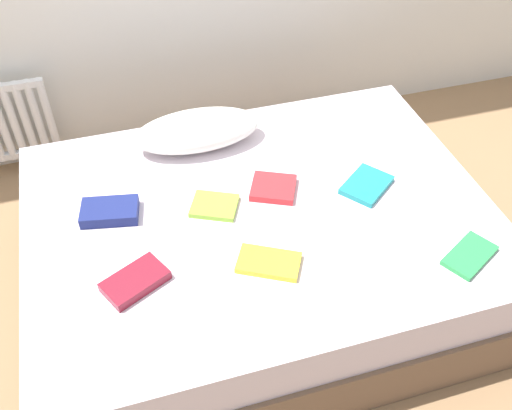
% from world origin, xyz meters
% --- Properties ---
extents(ground_plane, '(8.00, 8.00, 0.00)m').
position_xyz_m(ground_plane, '(0.00, 0.00, 0.00)').
color(ground_plane, '#93704C').
extents(bed, '(2.00, 1.50, 0.50)m').
position_xyz_m(bed, '(0.00, 0.00, 0.25)').
color(bed, brown).
rests_on(bed, ground).
extents(radiator, '(0.48, 0.04, 0.48)m').
position_xyz_m(radiator, '(-1.08, 1.20, 0.35)').
color(radiator, white).
rests_on(radiator, ground).
extents(pillow, '(0.60, 0.28, 0.16)m').
position_xyz_m(pillow, '(-0.15, 0.52, 0.58)').
color(pillow, white).
rests_on(pillow, bed).
extents(textbook_yellow, '(0.28, 0.24, 0.03)m').
position_xyz_m(textbook_yellow, '(-0.05, -0.31, 0.51)').
color(textbook_yellow, yellow).
rests_on(textbook_yellow, bed).
extents(textbook_maroon, '(0.27, 0.23, 0.04)m').
position_xyz_m(textbook_maroon, '(-0.56, -0.25, 0.52)').
color(textbook_maroon, maroon).
rests_on(textbook_maroon, bed).
extents(textbook_teal, '(0.28, 0.26, 0.03)m').
position_xyz_m(textbook_teal, '(0.50, -0.00, 0.51)').
color(textbook_teal, teal).
rests_on(textbook_teal, bed).
extents(textbook_navy, '(0.26, 0.19, 0.05)m').
position_xyz_m(textbook_navy, '(-0.61, 0.14, 0.53)').
color(textbook_navy, navy).
rests_on(textbook_navy, bed).
extents(textbook_red, '(0.25, 0.24, 0.03)m').
position_xyz_m(textbook_red, '(0.09, 0.10, 0.52)').
color(textbook_red, red).
rests_on(textbook_red, bed).
extents(textbook_green, '(0.26, 0.22, 0.02)m').
position_xyz_m(textbook_green, '(0.71, -0.49, 0.51)').
color(textbook_green, green).
rests_on(textbook_green, bed).
extents(textbook_lime, '(0.24, 0.22, 0.02)m').
position_xyz_m(textbook_lime, '(-0.18, 0.06, 0.51)').
color(textbook_lime, '#8CC638').
rests_on(textbook_lime, bed).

